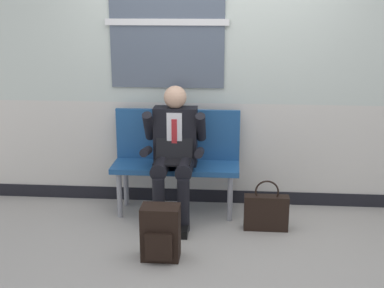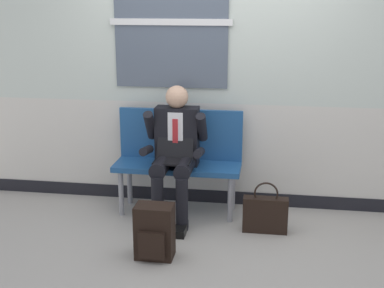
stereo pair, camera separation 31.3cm
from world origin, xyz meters
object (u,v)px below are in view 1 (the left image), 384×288
object	(u,v)px
bench_with_person	(177,154)
person_seated	(174,151)
backpack	(160,233)
handbag	(266,212)

from	to	relation	value
bench_with_person	person_seated	distance (m)	0.23
backpack	handbag	distance (m)	1.06
person_seated	backpack	distance (m)	0.92
bench_with_person	backpack	bearing A→B (deg)	-91.16
backpack	bench_with_person	bearing A→B (deg)	88.84
backpack	person_seated	bearing A→B (deg)	88.54
backpack	handbag	world-z (taller)	handbag
person_seated	backpack	size ratio (longest dim) A/B	2.80
person_seated	backpack	xyz separation A→B (m)	(-0.02, -0.80, -0.45)
bench_with_person	handbag	world-z (taller)	bench_with_person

